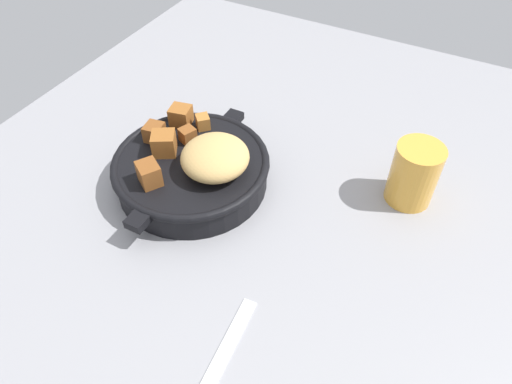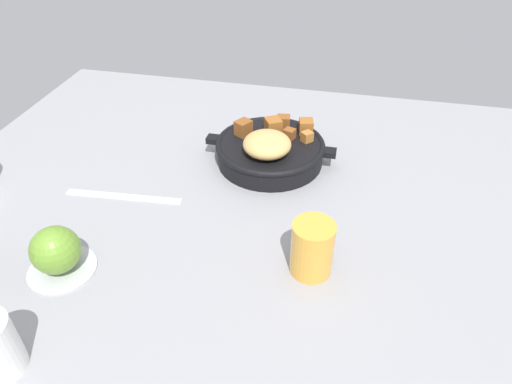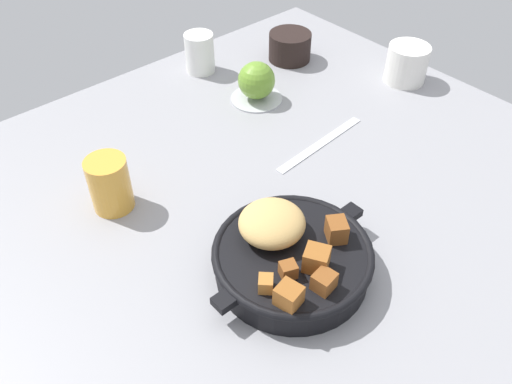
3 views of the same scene
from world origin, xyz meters
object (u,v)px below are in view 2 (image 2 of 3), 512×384
(red_apple, at_px, (55,250))
(butter_knife, at_px, (123,196))
(cast_iron_skillet, at_px, (270,149))
(juice_glass_amber, at_px, (312,248))

(red_apple, height_order, butter_knife, red_apple)
(cast_iron_skillet, xyz_separation_m, butter_knife, (0.24, 0.17, -0.03))
(juice_glass_amber, bearing_deg, butter_knife, -16.39)
(cast_iron_skillet, distance_m, butter_knife, 0.30)
(butter_knife, bearing_deg, juice_glass_amber, 159.36)
(red_apple, xyz_separation_m, juice_glass_amber, (-0.37, -0.08, 0.00))
(cast_iron_skillet, height_order, red_apple, cast_iron_skillet)
(butter_knife, bearing_deg, cast_iron_skillet, -149.00)
(red_apple, distance_m, butter_knife, 0.19)
(red_apple, xyz_separation_m, butter_knife, (-0.01, -0.19, -0.04))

